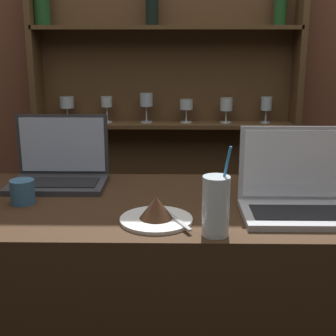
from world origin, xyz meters
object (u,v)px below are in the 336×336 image
laptop_near (60,169)px  water_glass (216,206)px  cake_plate (156,213)px  coffee_cup (23,192)px  laptop_far (299,194)px

laptop_near → water_glass: bearing=-41.0°
cake_plate → coffee_cup: (-0.42, 0.14, 0.01)m
cake_plate → water_glass: 0.19m
cake_plate → water_glass: size_ratio=0.87×
laptop_far → water_glass: (-0.25, -0.16, 0.02)m
water_glass → coffee_cup: water_glass is taller
cake_plate → laptop_near: bearing=135.0°
laptop_far → water_glass: 0.30m
laptop_far → coffee_cup: size_ratio=4.48×
cake_plate → water_glass: (0.15, -0.09, 0.05)m
laptop_far → coffee_cup: (-0.82, 0.07, -0.02)m
cake_plate → coffee_cup: coffee_cup is taller
cake_plate → coffee_cup: 0.44m
water_glass → coffee_cup: 0.62m
water_glass → coffee_cup: (-0.57, 0.23, -0.04)m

